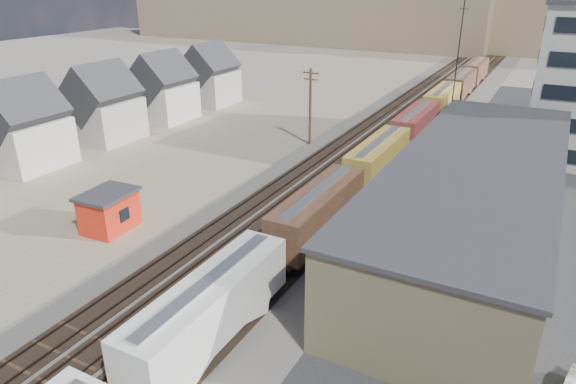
% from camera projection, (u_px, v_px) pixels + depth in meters
% --- Properties ---
extents(ground, '(300.00, 300.00, 0.00)m').
position_uv_depth(ground, '(132.00, 355.00, 30.56)').
color(ground, '#6B6356').
rests_on(ground, ground).
extents(ballast_bed, '(18.00, 200.00, 0.06)m').
position_uv_depth(ballast_bed, '(390.00, 137.00, 71.15)').
color(ballast_bed, '#4C4742').
rests_on(ballast_bed, ground).
extents(dirt_yard, '(24.00, 180.00, 0.03)m').
position_uv_depth(dirt_yard, '(229.00, 136.00, 71.67)').
color(dirt_yard, '#6E5D4C').
rests_on(dirt_yard, ground).
extents(asphalt_lot, '(26.00, 120.00, 0.04)m').
position_uv_depth(asphalt_lot, '(562.00, 209.00, 49.48)').
color(asphalt_lot, '#232326').
rests_on(asphalt_lot, ground).
extents(rail_tracks, '(11.40, 200.00, 0.24)m').
position_uv_depth(rail_tracks, '(386.00, 136.00, 71.36)').
color(rail_tracks, black).
rests_on(rail_tracks, ground).
extents(freight_train, '(3.00, 119.74, 4.46)m').
position_uv_depth(freight_train, '(399.00, 139.00, 61.07)').
color(freight_train, black).
rests_on(freight_train, ground).
extents(warehouse, '(12.40, 40.40, 7.25)m').
position_uv_depth(warehouse, '(474.00, 198.00, 42.96)').
color(warehouse, tan).
rests_on(warehouse, ground).
extents(utility_pole_north, '(2.20, 0.32, 10.00)m').
position_uv_depth(utility_pole_north, '(310.00, 105.00, 66.26)').
color(utility_pole_north, '#382619').
rests_on(utility_pole_north, ground).
extents(radio_mast, '(1.20, 0.16, 18.00)m').
position_uv_depth(radio_mast, '(457.00, 64.00, 73.12)').
color(radio_mast, black).
rests_on(radio_mast, ground).
extents(townhouse_row, '(8.15, 68.16, 10.47)m').
position_uv_depth(townhouse_row, '(66.00, 118.00, 63.83)').
color(townhouse_row, '#B7B2A8').
rests_on(townhouse_row, ground).
extents(maintenance_shed, '(4.02, 5.05, 3.55)m').
position_uv_depth(maintenance_shed, '(109.00, 211.00, 44.92)').
color(maintenance_shed, red).
rests_on(maintenance_shed, ground).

